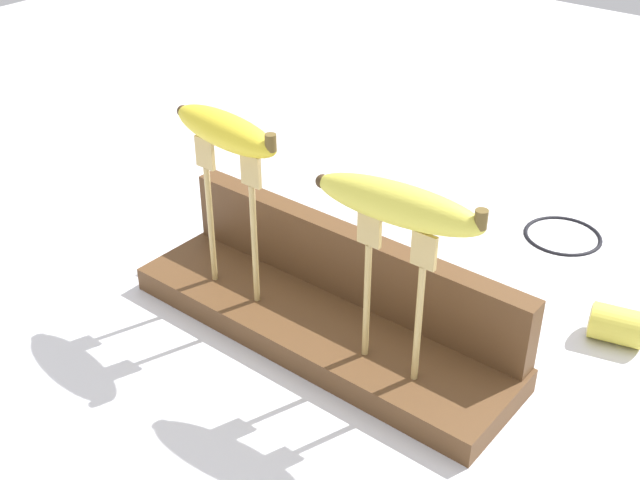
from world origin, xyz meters
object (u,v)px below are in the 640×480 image
object	(u,v)px
fork_stand_left	(230,207)
banana_raised_left	(225,130)
banana_raised_right	(398,204)
fork_stand_right	(394,283)
banana_chunk_near	(616,325)
wire_coil	(563,234)

from	to	relation	value
fork_stand_left	banana_raised_left	size ratio (longest dim) A/B	1.16
banana_raised_left	banana_raised_right	bearing A→B (deg)	-0.00
fork_stand_right	banana_raised_right	xyz separation A→B (m)	(-0.00, -0.00, 0.09)
fork_stand_left	banana_raised_right	size ratio (longest dim) A/B	1.04
fork_stand_left	fork_stand_right	xyz separation A→B (m)	(0.22, -0.00, -0.01)
banana_chunk_near	banana_raised_right	bearing A→B (deg)	-124.19
fork_stand_right	banana_raised_right	distance (m)	0.09
fork_stand_left	banana_raised_right	world-z (taller)	banana_raised_right
banana_raised_right	banana_chunk_near	size ratio (longest dim) A/B	2.61
banana_raised_left	banana_raised_right	world-z (taller)	banana_raised_left
banana_raised_left	wire_coil	bearing A→B (deg)	60.15
banana_raised_right	wire_coil	distance (m)	0.46
fork_stand_left	banana_raised_right	bearing A→B (deg)	-0.00
wire_coil	fork_stand_right	bearing A→B (deg)	-91.68
fork_stand_left	banana_chunk_near	xyz separation A→B (m)	(0.38, 0.23, -0.12)
fork_stand_left	banana_raised_right	xyz separation A→B (m)	(0.22, -0.00, 0.08)
banana_chunk_near	wire_coil	bearing A→B (deg)	128.74
banana_raised_right	wire_coil	world-z (taller)	banana_raised_right
fork_stand_right	fork_stand_left	bearing A→B (deg)	180.00
banana_raised_right	wire_coil	bearing A→B (deg)	88.31
fork_stand_left	banana_raised_left	distance (m)	0.09
fork_stand_right	banana_raised_right	bearing A→B (deg)	-173.98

